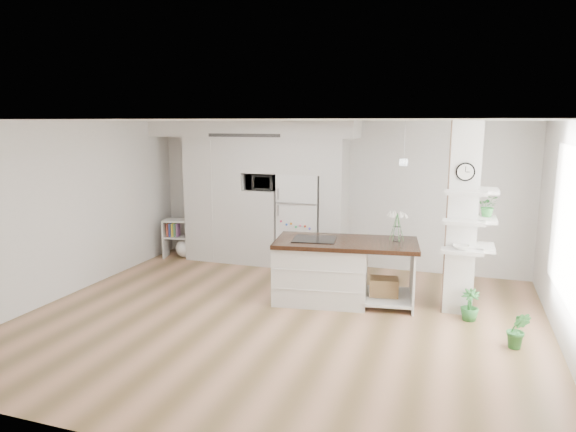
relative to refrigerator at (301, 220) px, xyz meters
name	(u,v)px	position (x,y,z in m)	size (l,w,h in m)	color
floor	(280,320)	(0.53, -2.68, -0.88)	(7.00, 6.00, 0.01)	tan
room	(279,186)	(0.53, -2.68, 0.98)	(7.04, 6.04, 2.72)	white
cabinet_wall	(255,185)	(-0.92, -0.01, 0.63)	(4.00, 0.71, 2.70)	silver
refrigerator	(301,220)	(0.00, 0.00, 0.00)	(0.78, 0.69, 1.75)	white
column	(468,219)	(2.90, -1.55, 0.48)	(0.69, 0.90, 2.70)	silver
window	(570,225)	(4.00, -2.38, 0.62)	(2.40, 2.40, 0.00)	white
pendant_light	(414,168)	(2.23, -2.53, 1.24)	(0.12, 0.12, 0.10)	white
kitchen_island	(329,269)	(0.97, -1.70, -0.38)	(2.22, 1.29, 1.51)	silver
bookshelf	(182,241)	(-2.45, -0.18, -0.54)	(0.71, 0.51, 0.77)	silver
floor_plant_a	(518,330)	(3.52, -2.61, -0.64)	(0.26, 0.21, 0.47)	#327D38
floor_plant_b	(470,305)	(2.99, -1.85, -0.66)	(0.24, 0.24, 0.44)	#327D38
microwave	(262,182)	(-0.75, -0.06, 0.69)	(0.54, 0.37, 0.30)	#2D2D2D
shelf_plant	(488,206)	(3.15, -1.38, 0.65)	(0.27, 0.23, 0.30)	#327D38
decor_bowl	(461,247)	(2.82, -1.78, 0.13)	(0.22, 0.22, 0.05)	white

